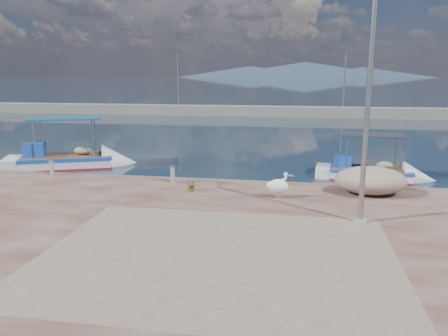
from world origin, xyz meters
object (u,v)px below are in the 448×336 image
at_px(boat_left, 67,163).
at_px(bollard_near, 173,173).
at_px(lamp_post, 367,117).
at_px(boat_right, 369,174).
at_px(pelican, 279,186).

relative_size(boat_left, bollard_near, 9.44).
relative_size(lamp_post, bollard_near, 9.48).
bearing_deg(boat_left, lamp_post, -51.63).
xyz_separation_m(boat_right, pelican, (-4.15, -5.97, 0.77)).
relative_size(boat_left, pelican, 6.83).
bearing_deg(boat_right, pelican, -119.23).
bearing_deg(lamp_post, boat_right, 79.67).
height_order(pelican, lamp_post, lamp_post).
bearing_deg(boat_right, boat_left, -174.30).
relative_size(boat_right, bollard_near, 7.40).
bearing_deg(lamp_post, pelican, 139.28).
height_order(pelican, bollard_near, pelican).
relative_size(pelican, bollard_near, 1.38).
distance_m(pelican, lamp_post, 4.50).
height_order(boat_left, pelican, boat_left).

